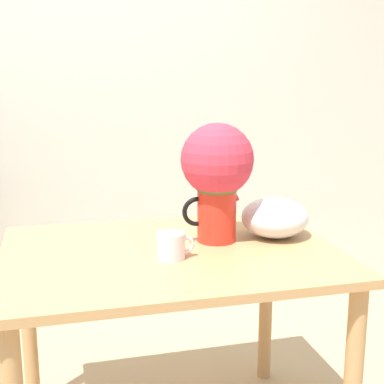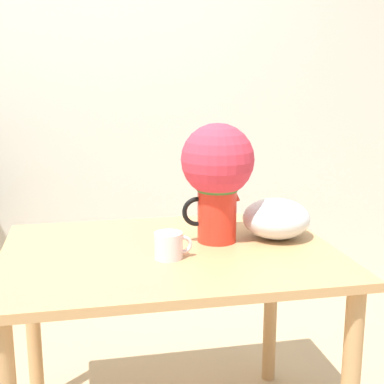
% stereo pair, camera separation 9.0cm
% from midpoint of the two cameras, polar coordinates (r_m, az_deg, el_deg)
% --- Properties ---
extents(wall_back, '(8.00, 0.05, 2.60)m').
position_cam_midpoint_polar(wall_back, '(3.29, -10.03, 10.79)').
color(wall_back, silver).
rests_on(wall_back, ground_plane).
extents(table, '(1.16, 0.86, 0.79)m').
position_cam_midpoint_polar(table, '(1.92, -1.01, -9.55)').
color(table, tan).
rests_on(table, ground_plane).
extents(flower_vase, '(0.26, 0.26, 0.43)m').
position_cam_midpoint_polar(flower_vase, '(1.92, 4.07, 2.23)').
color(flower_vase, red).
rests_on(flower_vase, table).
extents(coffee_mug, '(0.13, 0.09, 0.09)m').
position_cam_midpoint_polar(coffee_mug, '(1.78, -0.98, -5.73)').
color(coffee_mug, silver).
rests_on(coffee_mug, table).
extents(white_bowl, '(0.25, 0.25, 0.15)m').
position_cam_midpoint_polar(white_bowl, '(2.03, 10.23, -2.81)').
color(white_bowl, silver).
rests_on(white_bowl, table).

